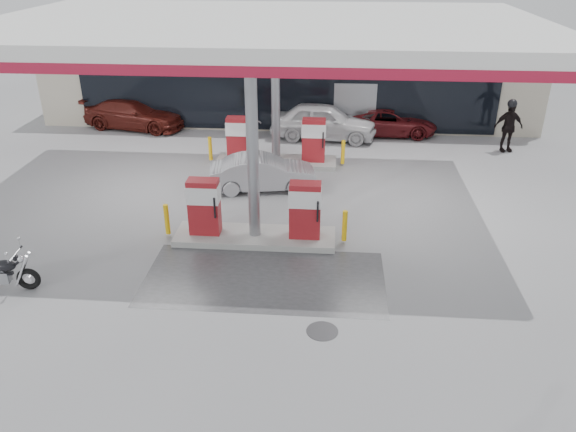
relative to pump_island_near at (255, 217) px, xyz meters
The scene contains 14 objects.
ground 2.12m from the pump_island_near, 90.00° to the right, with size 90.00×90.00×0.00m, color gray.
wet_patch 2.18m from the pump_island_near, 75.96° to the right, with size 6.00×3.00×0.00m, color #4C4C4F.
drain_cover 4.53m from the pump_island_near, 63.43° to the right, with size 0.70×0.70×0.01m, color #38383A.
store_building 14.00m from the pump_island_near, 89.98° to the left, with size 22.00×8.22×4.00m.
canopy 5.46m from the pump_island_near, 90.00° to the left, with size 16.00×10.02×5.51m.
pump_island_near is the anchor object (origin of this frame).
pump_island_far 6.00m from the pump_island_near, 90.00° to the left, with size 5.14×1.30×1.78m.
parked_motorcycle 6.47m from the pump_island_near, 152.43° to the right, with size 1.90×0.73×0.98m.
sedan_white 9.36m from the pump_island_near, 79.49° to the left, with size 1.78×4.43×1.51m, color silver.
attendant 8.88m from the pump_island_near, 97.83° to the left, with size 0.81×0.63×1.67m, color #525156.
hatchback_silver 3.61m from the pump_island_near, 93.20° to the left, with size 1.25×3.58×1.18m, color #97989E.
parked_car_left 12.07m from the pump_island_near, 124.04° to the left, with size 1.85×4.54×1.32m, color #511711.
parked_car_right 10.97m from the pump_island_near, 65.77° to the left, with size 1.89×4.09×1.14m, color #591316.
biker_walking 12.18m from the pump_island_near, 42.34° to the left, with size 1.16×0.48×1.97m, color black.
Camera 1 is at (2.05, -11.82, 7.62)m, focal length 35.00 mm.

